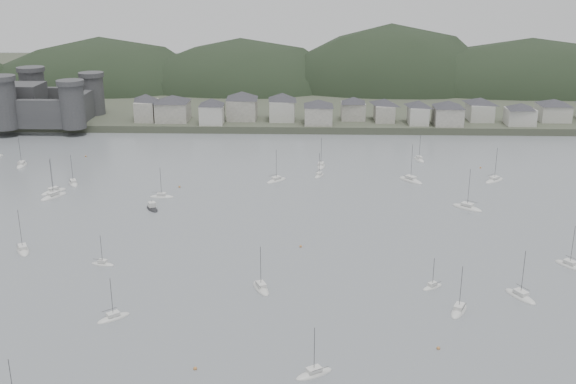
{
  "coord_description": "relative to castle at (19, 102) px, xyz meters",
  "views": [
    {
      "loc": [
        5.56,
        -109.85,
        67.55
      ],
      "look_at": [
        0.0,
        75.0,
        6.0
      ],
      "focal_mm": 42.58,
      "sensor_mm": 36.0,
      "label": 1
    }
  ],
  "objects": [
    {
      "name": "sailboat_lead",
      "position": [
        54.83,
        -135.19,
        -10.79
      ],
      "size": [
        6.46,
        8.74,
        11.6
      ],
      "rotation": [
        0.0,
        0.0,
        0.5
      ],
      "color": "silver",
      "rests_on": "ground"
    },
    {
      "name": "mooring_buoys",
      "position": [
        119.06,
        -121.48,
        -10.81
      ],
      "size": [
        182.62,
        139.32,
        0.7
      ],
      "color": "#AD7139",
      "rests_on": "ground"
    },
    {
      "name": "moored_fleet",
      "position": [
        122.13,
        -109.2,
        -10.79
      ],
      "size": [
        249.73,
        157.19,
        13.49
      ],
      "color": "silver",
      "rests_on": "ground"
    },
    {
      "name": "ground",
      "position": [
        120.0,
        -179.8,
        -10.96
      ],
      "size": [
        900.0,
        900.0,
        0.0
      ],
      "primitive_type": "plane",
      "color": "slate",
      "rests_on": "ground"
    },
    {
      "name": "waterfront_town",
      "position": [
        170.59,
        3.54,
        -2.3
      ],
      "size": [
        451.48,
        28.46,
        12.92
      ],
      "color": "gray",
      "rests_on": "far_shore_land"
    },
    {
      "name": "motor_launch_far",
      "position": [
        80.31,
        -103.8,
        -10.66
      ],
      "size": [
        5.63,
        7.11,
        3.65
      ],
      "rotation": [
        0.0,
        0.0,
        3.68
      ],
      "color": "black",
      "rests_on": "ground"
    },
    {
      "name": "forested_ridge",
      "position": [
        124.83,
        89.6,
        -22.25
      ],
      "size": [
        851.55,
        103.94,
        102.57
      ],
      "color": "black",
      "rests_on": "ground"
    },
    {
      "name": "far_shore_land",
      "position": [
        120.0,
        115.2,
        -9.46
      ],
      "size": [
        900.0,
        250.0,
        3.0
      ],
      "primitive_type": "cube",
      "color": "#383D2D",
      "rests_on": "ground"
    },
    {
      "name": "castle",
      "position": [
        0.0,
        0.0,
        0.0
      ],
      "size": [
        66.0,
        43.0,
        20.0
      ],
      "color": "#38383B",
      "rests_on": "far_shore_land"
    }
  ]
}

